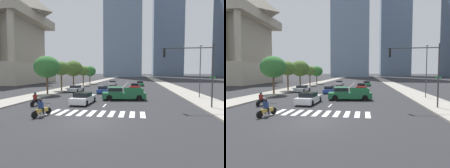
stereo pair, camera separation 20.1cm
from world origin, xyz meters
TOP-DOWN VIEW (x-y plane):
  - ground_plane at (0.00, 0.00)m, footprint 800.00×800.00m
  - sidewalk_east at (11.86, 30.00)m, footprint 4.00×260.00m
  - sidewalk_west at (-11.86, 30.00)m, footprint 4.00×260.00m
  - crosswalk_near at (-0.00, 3.06)m, footprint 8.55×2.50m
  - lane_divider_center at (0.00, 31.06)m, footprint 0.14×50.00m
  - motorcycle_lead at (-7.48, 5.97)m, footprint 0.70×2.20m
  - motorcycle_third at (-4.27, 1.30)m, footprint 0.87×2.16m
  - pickup_truck at (1.50, 11.67)m, footprint 5.84×2.67m
  - sedan_white_0 at (-2.69, 7.98)m, footprint 2.10×4.46m
  - sedan_silver_1 at (-7.93, 20.98)m, footprint 2.06×4.37m
  - sedan_white_2 at (-3.41, 39.83)m, footprint 1.90×4.59m
  - sedan_blue_3 at (-2.46, 19.61)m, footprint 2.05×4.79m
  - sedan_green_4 at (4.15, 38.03)m, footprint 2.14×4.66m
  - sedan_red_5 at (3.02, 27.27)m, footprint 2.22×4.42m
  - traffic_signal_near at (9.16, 6.68)m, footprint 5.26×0.28m
  - street_lamp_east at (12.16, 14.46)m, footprint 0.50×0.24m
  - street_tree_nearest at (-11.06, 15.83)m, footprint 4.15×4.15m
  - street_tree_second at (-11.06, 21.61)m, footprint 3.22×3.22m
  - street_tree_third at (-11.06, 28.52)m, footprint 4.25×4.25m
  - street_tree_fourth at (-11.06, 36.34)m, footprint 3.11×3.11m
  - street_tree_fifth at (-11.06, 43.52)m, footprint 3.69×3.69m
  - office_tower_center_skyline at (30.89, 173.69)m, footprint 26.94×20.56m

SIDE VIEW (x-z plane):
  - ground_plane at x=0.00m, z-range 0.00..0.00m
  - lane_divider_center at x=0.00m, z-range 0.00..0.01m
  - crosswalk_near at x=0.00m, z-range 0.00..0.01m
  - sidewalk_east at x=11.86m, z-range 0.00..0.15m
  - sidewalk_west at x=-11.86m, z-range 0.00..0.15m
  - sedan_silver_1 at x=-7.93m, z-range -0.04..1.17m
  - sedan_blue_3 at x=-2.46m, z-range -0.05..1.21m
  - sedan_white_2 at x=-3.41m, z-range -0.04..1.21m
  - motorcycle_third at x=-4.27m, z-range -0.16..1.33m
  - motorcycle_lead at x=-7.48m, z-range -0.16..1.33m
  - sedan_red_5 at x=3.02m, z-range -0.05..1.22m
  - sedan_green_4 at x=4.15m, z-range -0.05..1.22m
  - sedan_white_0 at x=-2.69m, z-range -0.05..1.29m
  - pickup_truck at x=1.50m, z-range -0.02..1.65m
  - street_tree_fifth at x=-11.06m, z-range 1.27..6.67m
  - street_tree_fourth at x=-11.06m, z-range 1.42..6.63m
  - street_tree_second at x=-11.06m, z-range 1.57..7.18m
  - street_lamp_east at x=12.16m, z-range 0.74..8.04m
  - street_tree_third at x=-11.06m, z-range 1.42..7.59m
  - traffic_signal_near at x=9.16m, z-range 1.34..7.67m
  - street_tree_nearest at x=-11.06m, z-range 1.45..7.59m
  - office_tower_center_skyline at x=30.89m, z-range -0.53..119.85m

